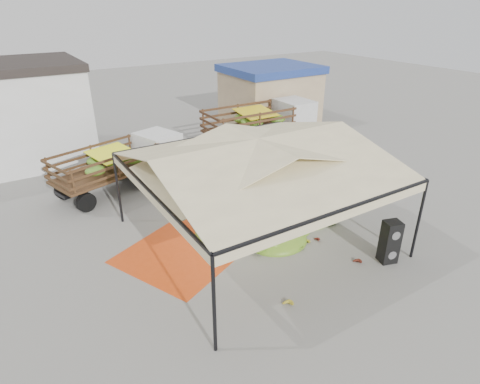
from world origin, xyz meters
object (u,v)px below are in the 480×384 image
banana_heap (270,210)px  vendor (200,196)px  speaker_stack (390,242)px  truck_right (265,120)px  truck_left (125,160)px

banana_heap → vendor: (-1.91, 2.43, 0.15)m
speaker_stack → truck_right: bearing=91.2°
speaker_stack → truck_right: size_ratio=0.22×
banana_heap → truck_right: size_ratio=0.85×
banana_heap → truck_left: truck_left is taller
banana_heap → truck_left: bearing=118.1°
banana_heap → truck_right: 10.40m
banana_heap → speaker_stack: 4.70m
speaker_stack → truck_left: (-5.73, 11.13, 0.55)m
vendor → truck_right: (7.69, 6.17, 0.72)m
banana_heap → truck_left: size_ratio=0.92×
speaker_stack → truck_left: truck_left is taller
truck_right → truck_left: bearing=-169.6°
vendor → truck_right: truck_right is taller
truck_left → speaker_stack: bearing=-80.3°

